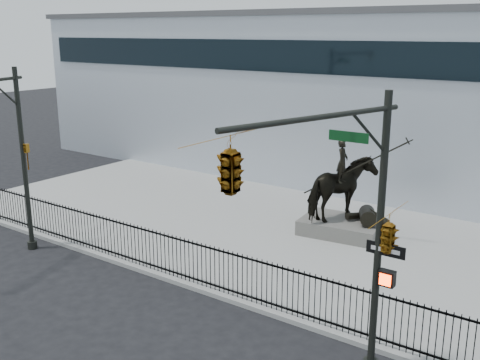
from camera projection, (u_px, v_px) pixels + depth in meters
The scene contains 8 objects.
ground at pixel (160, 298), 17.88m from camera, with size 120.00×120.00×0.00m, color black.
plaza at pixel (276, 233), 23.36m from camera, with size 30.00×12.00×0.15m, color #9B9B98.
building at pixel (396, 97), 32.45m from camera, with size 44.00×14.00×9.00m, color silver.
picket_fence at pixel (185, 259), 18.63m from camera, with size 22.10×0.10×1.50m.
statue_plinth at pixel (342, 227), 23.05m from camera, with size 3.21×2.20×0.60m, color #625F5A.
equestrian_statue at pixel (345, 190), 22.62m from camera, with size 4.09×2.77×3.48m.
traffic_signal_left at pixel (6, 152), 20.13m from camera, with size 1.52×4.84×7.00m.
traffic_signal_right at pixel (316, 203), 11.42m from camera, with size 2.17×6.86×7.00m.
Camera 1 is at (11.53, -11.79, 8.26)m, focal length 42.00 mm.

